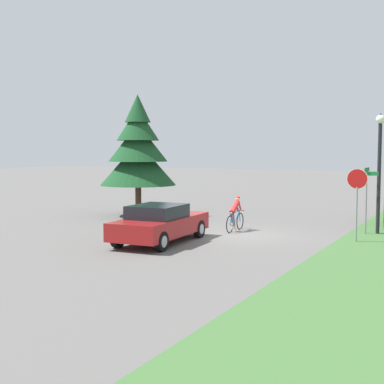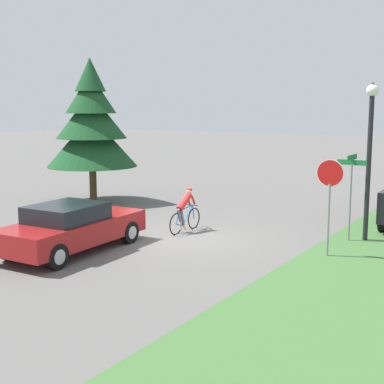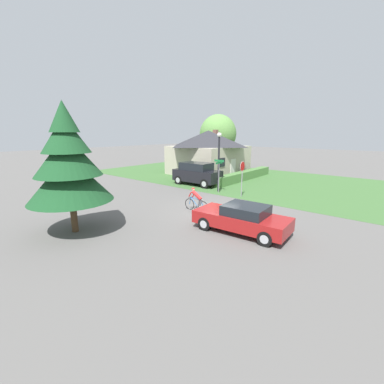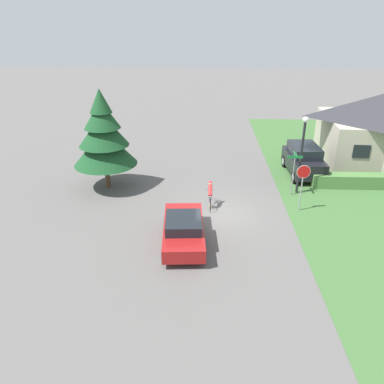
% 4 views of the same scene
% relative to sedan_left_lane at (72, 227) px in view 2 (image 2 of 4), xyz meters
% --- Properties ---
extents(ground_plane, '(140.00, 140.00, 0.00)m').
position_rel_sedan_left_lane_xyz_m(ground_plane, '(1.80, 2.98, -0.71)').
color(ground_plane, '#5B5956').
extents(sedan_left_lane, '(2.17, 4.71, 1.41)m').
position_rel_sedan_left_lane_xyz_m(sedan_left_lane, '(0.00, 0.00, 0.00)').
color(sedan_left_lane, maroon).
rests_on(sedan_left_lane, ground).
extents(cyclist, '(0.44, 1.83, 1.47)m').
position_rel_sedan_left_lane_xyz_m(cyclist, '(1.29, 3.90, -0.00)').
color(cyclist, black).
rests_on(cyclist, ground).
extents(stop_sign, '(0.75, 0.07, 2.71)m').
position_rel_sedan_left_lane_xyz_m(stop_sign, '(6.30, 3.56, 1.22)').
color(stop_sign, gray).
rests_on(stop_sign, ground).
extents(street_lamp, '(0.36, 0.36, 4.87)m').
position_rel_sedan_left_lane_xyz_m(street_lamp, '(6.69, 5.96, 2.37)').
color(street_lamp, black).
rests_on(street_lamp, ground).
extents(street_name_sign, '(0.90, 0.90, 2.69)m').
position_rel_sedan_left_lane_xyz_m(street_name_sign, '(6.27, 5.64, 1.15)').
color(street_name_sign, gray).
rests_on(street_name_sign, ground).
extents(conifer_tall_near, '(3.88, 3.88, 6.22)m').
position_rel_sedan_left_lane_xyz_m(conifer_tall_near, '(-5.21, 6.38, 2.67)').
color(conifer_tall_near, '#4C3823').
rests_on(conifer_tall_near, ground).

